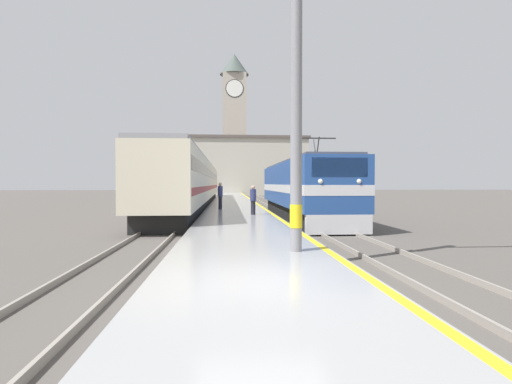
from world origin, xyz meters
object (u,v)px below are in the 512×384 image
locomotive_train (301,189)px  second_waiting_passenger (253,199)px  catenary_mast (300,82)px  passenger_train (196,183)px  clock_tower (234,119)px  person_on_platform (220,195)px

locomotive_train → second_waiting_passenger: (-3.12, -2.28, -0.54)m
catenary_mast → passenger_train: bearing=99.8°
passenger_train → clock_tower: (4.50, 48.20, 13.69)m
passenger_train → second_waiting_passenger: (4.34, -15.35, -0.94)m
catenary_mast → person_on_platform: size_ratio=4.84×
person_on_platform → catenary_mast: bearing=-82.3°
person_on_platform → clock_tower: clock_tower is taller
locomotive_train → catenary_mast: (-2.72, -14.36, 2.94)m
catenary_mast → person_on_platform: 17.66m
clock_tower → second_waiting_passenger: bearing=-90.1°
locomotive_train → person_on_platform: bearing=150.7°
locomotive_train → second_waiting_passenger: bearing=-143.8°
catenary_mast → second_waiting_passenger: bearing=91.9°
locomotive_train → person_on_platform: 5.78m
passenger_train → clock_tower: 50.31m
second_waiting_passenger → person_on_platform: bearing=110.5°
second_waiting_passenger → clock_tower: size_ratio=0.05×
locomotive_train → second_waiting_passenger: 3.90m
passenger_train → second_waiting_passenger: passenger_train is taller
passenger_train → second_waiting_passenger: bearing=-74.2°
second_waiting_passenger → clock_tower: 65.21m
second_waiting_passenger → catenary_mast: bearing=-88.1°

